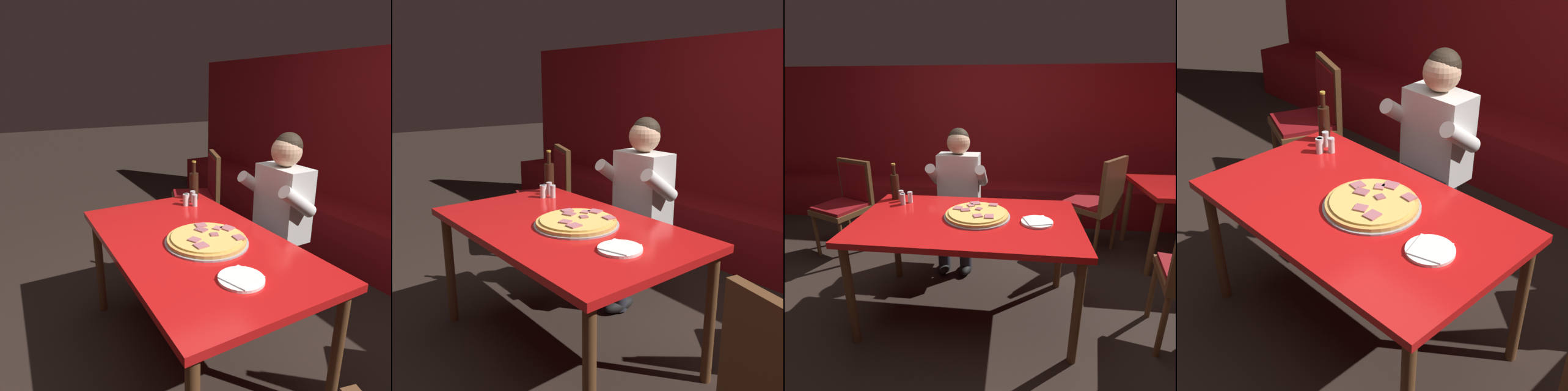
% 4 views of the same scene
% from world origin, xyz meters
% --- Properties ---
extents(ground_plane, '(24.00, 24.00, 0.00)m').
position_xyz_m(ground_plane, '(0.00, 0.00, 0.00)').
color(ground_plane, black).
extents(booth_bench, '(6.46, 0.48, 0.46)m').
position_xyz_m(booth_bench, '(0.00, 1.86, 0.23)').
color(booth_bench, maroon).
rests_on(booth_bench, ground_plane).
extents(main_dining_table, '(1.51, 0.90, 0.75)m').
position_xyz_m(main_dining_table, '(0.00, 0.00, 0.68)').
color(main_dining_table, brown).
rests_on(main_dining_table, ground_plane).
extents(pizza, '(0.46, 0.46, 0.05)m').
position_xyz_m(pizza, '(0.06, 0.04, 0.77)').
color(pizza, '#9E9EA3').
rests_on(pizza, main_dining_table).
extents(plate_white_paper, '(0.21, 0.21, 0.02)m').
position_xyz_m(plate_white_paper, '(0.47, -0.02, 0.76)').
color(plate_white_paper, white).
rests_on(plate_white_paper, main_dining_table).
extents(beer_bottle, '(0.07, 0.07, 0.29)m').
position_xyz_m(beer_bottle, '(-0.64, 0.34, 0.87)').
color(beer_bottle, black).
rests_on(beer_bottle, main_dining_table).
extents(shaker_oregano, '(0.04, 0.04, 0.09)m').
position_xyz_m(shaker_oregano, '(-0.58, 0.30, 0.79)').
color(shaker_oregano, silver).
rests_on(shaker_oregano, main_dining_table).
extents(shaker_red_pepper_flakes, '(0.04, 0.04, 0.09)m').
position_xyz_m(shaker_red_pepper_flakes, '(-0.50, 0.27, 0.79)').
color(shaker_red_pepper_flakes, silver).
rests_on(shaker_red_pepper_flakes, main_dining_table).
extents(shaker_parmesan, '(0.04, 0.04, 0.09)m').
position_xyz_m(shaker_parmesan, '(-0.54, 0.22, 0.79)').
color(shaker_parmesan, silver).
rests_on(shaker_parmesan, main_dining_table).
extents(shaker_black_pepper, '(0.04, 0.04, 0.09)m').
position_xyz_m(shaker_black_pepper, '(-0.54, 0.23, 0.79)').
color(shaker_black_pepper, silver).
rests_on(shaker_black_pepper, main_dining_table).
extents(diner_seated_blue_shirt, '(0.53, 0.53, 1.27)m').
position_xyz_m(diner_seated_blue_shirt, '(-0.21, 0.74, 0.71)').
color(diner_seated_blue_shirt, black).
rests_on(diner_seated_blue_shirt, ground_plane).
extents(dining_chair_by_booth, '(0.57, 0.57, 0.94)m').
position_xyz_m(dining_chair_by_booth, '(-1.36, 0.82, 0.55)').
color(dining_chair_by_booth, brown).
rests_on(dining_chair_by_booth, ground_plane).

